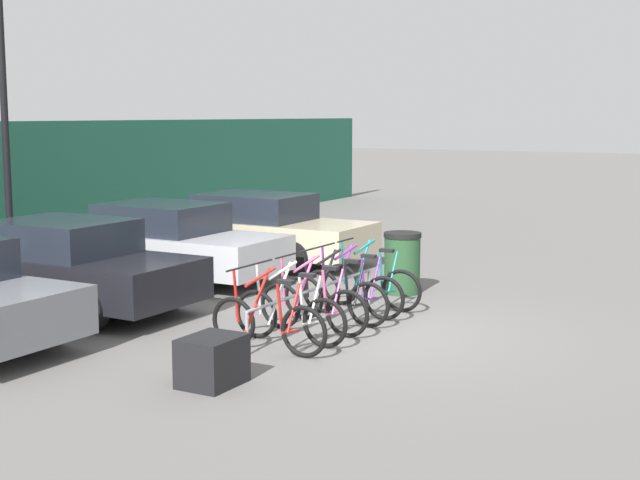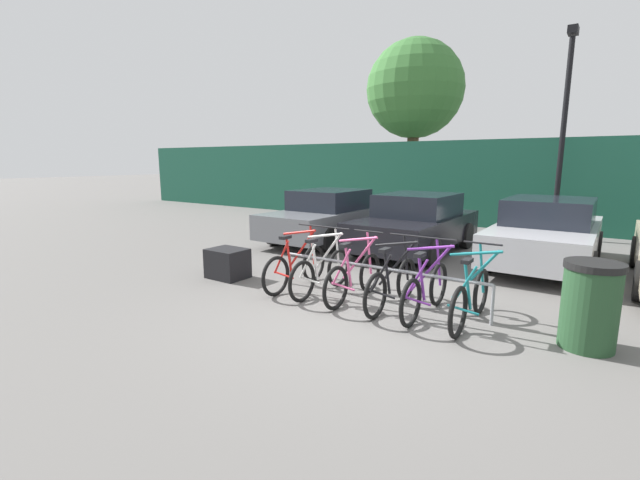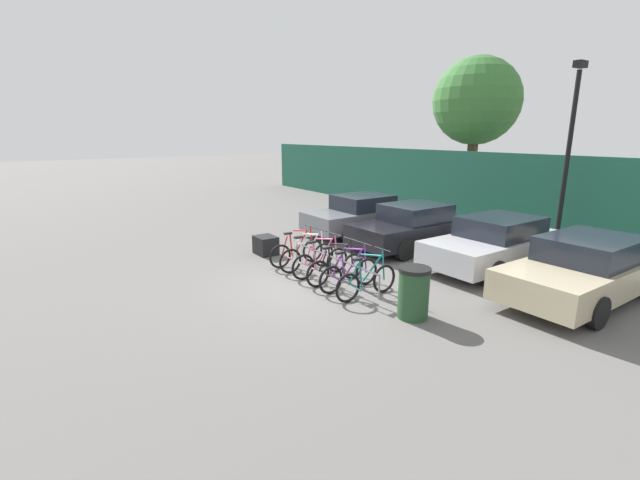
{
  "view_description": "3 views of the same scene",
  "coord_description": "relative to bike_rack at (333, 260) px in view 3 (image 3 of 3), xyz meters",
  "views": [
    {
      "loc": [
        -10.79,
        -5.41,
        2.99
      ],
      "look_at": [
        0.7,
        1.04,
        1.12
      ],
      "focal_mm": 50.0,
      "sensor_mm": 36.0,
      "label": 1
    },
    {
      "loc": [
        2.82,
        -5.07,
        2.16
      ],
      "look_at": [
        -1.57,
        1.25,
        0.73
      ],
      "focal_mm": 24.0,
      "sensor_mm": 36.0,
      "label": 2
    },
    {
      "loc": [
        8.12,
        -5.38,
        3.55
      ],
      "look_at": [
        -0.71,
        0.71,
        0.86
      ],
      "focal_mm": 24.0,
      "sensor_mm": 36.0,
      "label": 3
    }
  ],
  "objects": [
    {
      "name": "bike_rack",
      "position": [
        0.0,
        0.0,
        0.0
      ],
      "size": [
        3.48,
        0.04,
        0.57
      ],
      "color": "gray",
      "rests_on": "ground"
    },
    {
      "name": "bicycle_pink",
      "position": [
        -0.32,
        -0.15,
        -0.11
      ],
      "size": [
        0.68,
        1.71,
        1.05
      ],
      "rotation": [
        0.0,
        0.0,
        -0.03
      ],
      "color": "black",
      "rests_on": "ground"
    },
    {
      "name": "bicycle_purple",
      "position": [
        0.85,
        -0.15,
        -0.11
      ],
      "size": [
        0.68,
        1.71,
        1.05
      ],
      "rotation": [
        0.0,
        0.0,
        -0.05
      ],
      "color": "black",
      "rests_on": "ground"
    },
    {
      "name": "hoarding_wall",
      "position": [
        0.1,
        8.82,
        0.94
      ],
      "size": [
        36.0,
        0.16,
        2.84
      ],
      "primitive_type": "cube",
      "color": "#19513D",
      "rests_on": "ground"
    },
    {
      "name": "car_black",
      "position": [
        -0.93,
        3.81,
        0.21
      ],
      "size": [
        1.91,
        4.11,
        1.4
      ],
      "color": "black",
      "rests_on": "ground"
    },
    {
      "name": "cargo_crate",
      "position": [
        -2.93,
        -0.35,
        -0.21
      ],
      "size": [
        0.7,
        0.56,
        0.55
      ],
      "primitive_type": "cube",
      "color": "black",
      "rests_on": "ground"
    },
    {
      "name": "bicycle_teal",
      "position": [
        1.47,
        -0.15,
        -0.11
      ],
      "size": [
        0.68,
        1.71,
        1.05
      ],
      "rotation": [
        0.0,
        0.0,
        -0.01
      ],
      "color": "black",
      "rests_on": "ground"
    },
    {
      "name": "bicycle_red",
      "position": [
        -1.47,
        -0.15,
        -0.11
      ],
      "size": [
        0.68,
        1.71,
        1.05
      ],
      "rotation": [
        0.0,
        0.0,
        -0.03
      ],
      "color": "black",
      "rests_on": "ground"
    },
    {
      "name": "ground_plane",
      "position": [
        0.1,
        -0.68,
        -0.48
      ],
      "size": [
        120.0,
        120.0,
        0.0
      ],
      "primitive_type": "plane",
      "color": "#605E5B"
    },
    {
      "name": "car_grey",
      "position": [
        -3.43,
        3.77,
        0.21
      ],
      "size": [
        1.91,
        4.11,
        1.4
      ],
      "color": "slate",
      "rests_on": "ground"
    },
    {
      "name": "bicycle_black",
      "position": [
        0.33,
        -0.15,
        -0.11
      ],
      "size": [
        0.68,
        1.71,
        1.05
      ],
      "rotation": [
        0.0,
        0.0,
        -0.04
      ],
      "color": "black",
      "rests_on": "ground"
    },
    {
      "name": "car_beige",
      "position": [
        4.23,
        3.72,
        0.21
      ],
      "size": [
        1.91,
        4.58,
        1.4
      ],
      "color": "#C1B28E",
      "rests_on": "ground"
    },
    {
      "name": "bicycle_white",
      "position": [
        -0.94,
        -0.15,
        -0.11
      ],
      "size": [
        0.68,
        1.71,
        1.05
      ],
      "rotation": [
        0.0,
        0.0,
        -0.06
      ],
      "color": "black",
      "rests_on": "ground"
    },
    {
      "name": "car_silver",
      "position": [
        1.8,
        4.13,
        0.21
      ],
      "size": [
        1.91,
        4.34,
        1.4
      ],
      "color": "#B7B7BC",
      "rests_on": "ground"
    },
    {
      "name": "tree_behind_hoarding",
      "position": [
        -3.96,
        10.62,
        4.38
      ],
      "size": [
        3.74,
        3.74,
        6.77
      ],
      "color": "brown",
      "rests_on": "ground"
    },
    {
      "name": "lamp_post",
      "position": [
        1.54,
        7.83,
        2.67
      ],
      "size": [
        0.24,
        0.44,
        5.61
      ],
      "color": "black",
      "rests_on": "ground"
    },
    {
      "name": "trash_bin",
      "position": [
        2.8,
        -0.09,
        0.04
      ],
      "size": [
        0.63,
        0.63,
        1.03
      ],
      "color": "#234728",
      "rests_on": "ground"
    }
  ]
}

